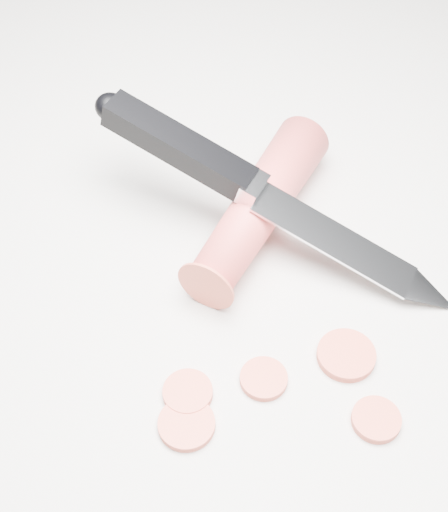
# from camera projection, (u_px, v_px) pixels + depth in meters

# --- Properties ---
(ground) EXTENTS (2.40, 2.40, 0.00)m
(ground) POSITION_uv_depth(u_px,v_px,m) (268.00, 281.00, 0.52)
(ground) COLOR beige
(ground) RESTS_ON ground
(carrot) EXTENTS (0.09, 0.18, 0.04)m
(carrot) POSITION_uv_depth(u_px,v_px,m) (259.00, 206.00, 0.54)
(carrot) COLOR #E23E3D
(carrot) RESTS_ON ground
(carrot_slice_0) EXTENTS (0.03, 0.03, 0.01)m
(carrot_slice_0) POSITION_uv_depth(u_px,v_px,m) (264.00, 379.00, 0.47)
(carrot_slice_0) COLOR #DB4A35
(carrot_slice_0) RESTS_ON ground
(carrot_slice_1) EXTENTS (0.03, 0.03, 0.01)m
(carrot_slice_1) POSITION_uv_depth(u_px,v_px,m) (188.00, 392.00, 0.46)
(carrot_slice_1) COLOR #DB4A35
(carrot_slice_1) RESTS_ON ground
(carrot_slice_2) EXTENTS (0.03, 0.03, 0.01)m
(carrot_slice_2) POSITION_uv_depth(u_px,v_px,m) (376.00, 420.00, 0.45)
(carrot_slice_2) COLOR #DB4A35
(carrot_slice_2) RESTS_ON ground
(carrot_slice_3) EXTENTS (0.04, 0.04, 0.01)m
(carrot_slice_3) POSITION_uv_depth(u_px,v_px,m) (187.00, 424.00, 0.45)
(carrot_slice_3) COLOR #DB4A35
(carrot_slice_3) RESTS_ON ground
(carrot_slice_4) EXTENTS (0.04, 0.04, 0.01)m
(carrot_slice_4) POSITION_uv_depth(u_px,v_px,m) (346.00, 355.00, 0.48)
(carrot_slice_4) COLOR #DB4A35
(carrot_slice_4) RESTS_ON ground
(kitchen_knife) EXTENTS (0.29, 0.13, 0.09)m
(kitchen_knife) POSITION_uv_depth(u_px,v_px,m) (273.00, 196.00, 0.52)
(kitchen_knife) COLOR silver
(kitchen_knife) RESTS_ON ground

